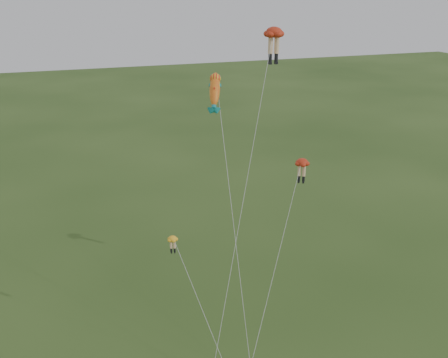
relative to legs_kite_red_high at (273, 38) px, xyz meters
name	(u,v)px	position (x,y,z in m)	size (l,w,h in m)	color
legs_kite_red_high	(273,38)	(0.00, 0.00, 0.00)	(10.03, 12.06, 23.30)	red
legs_kite_red_mid	(301,168)	(1.96, -2.20, -10.41)	(9.49, 10.50, 12.74)	red
legs_kite_yellow	(177,251)	(-10.04, -6.75, -13.67)	(3.32, 4.89, 9.76)	yellow
fish_kite	(215,91)	(-5.29, -1.20, -3.64)	(1.81, 11.44, 20.30)	yellow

